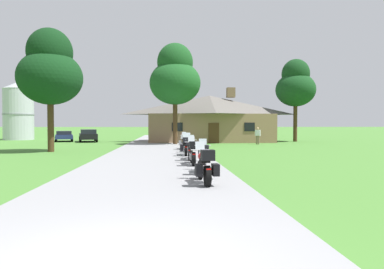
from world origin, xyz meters
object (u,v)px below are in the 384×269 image
(motorcycle_red_third_in_row, at_px, (193,153))
(motorcycle_yellow_fourth_in_row, at_px, (190,149))
(motorcycle_green_fifth_in_row, at_px, (186,146))
(tree_left_near, at_px, (50,70))
(bystander_white_shirt_near_lodge, at_px, (258,135))
(motorcycle_white_sixth_in_row, at_px, (188,144))
(tree_by_lodge_front, at_px, (175,77))
(motorcycle_red_farthest_in_row, at_px, (184,142))
(tree_right_of_lodge, at_px, (296,85))
(parked_navy_sedan_far_left, at_px, (64,136))
(motorcycle_green_second_in_row, at_px, (203,159))
(metal_silo_distant, at_px, (18,111))
(motorcycle_red_nearest_to_camera, at_px, (205,167))
(parked_black_suv_far_left, at_px, (88,135))

(motorcycle_red_third_in_row, height_order, motorcycle_yellow_fourth_in_row, same)
(motorcycle_green_fifth_in_row, height_order, tree_left_near, tree_left_near)
(bystander_white_shirt_near_lodge, bearing_deg, motorcycle_white_sixth_in_row, 76.33)
(tree_by_lodge_front, bearing_deg, motorcycle_green_fifth_in_row, -88.40)
(motorcycle_red_farthest_in_row, relative_size, tree_right_of_lodge, 0.22)
(motorcycle_red_farthest_in_row, bearing_deg, parked_navy_sedan_far_left, 136.46)
(motorcycle_yellow_fourth_in_row, relative_size, motorcycle_red_farthest_in_row, 1.00)
(tree_right_of_lodge, bearing_deg, tree_by_lodge_front, -160.25)
(motorcycle_green_second_in_row, xyz_separation_m, motorcycle_red_third_in_row, (-0.19, 2.83, 0.00))
(motorcycle_yellow_fourth_in_row, xyz_separation_m, parked_navy_sedan_far_left, (-13.03, 22.22, 0.02))
(motorcycle_green_fifth_in_row, xyz_separation_m, metal_silo_distant, (-19.92, 24.54, 3.07))
(motorcycle_yellow_fourth_in_row, height_order, parked_navy_sedan_far_left, motorcycle_yellow_fourth_in_row)
(motorcycle_red_third_in_row, relative_size, motorcycle_white_sixth_in_row, 1.00)
(bystander_white_shirt_near_lodge, bearing_deg, motorcycle_green_fifth_in_row, 82.69)
(motorcycle_red_nearest_to_camera, relative_size, tree_by_lodge_front, 0.21)
(motorcycle_green_second_in_row, relative_size, metal_silo_distant, 0.28)
(motorcycle_green_second_in_row, height_order, parked_navy_sedan_far_left, motorcycle_green_second_in_row)
(tree_right_of_lodge, bearing_deg, tree_left_near, -149.86)
(motorcycle_red_third_in_row, bearing_deg, tree_left_near, 136.01)
(motorcycle_yellow_fourth_in_row, bearing_deg, tree_left_near, 151.39)
(motorcycle_red_nearest_to_camera, distance_m, parked_black_suv_far_left, 30.52)
(motorcycle_green_fifth_in_row, height_order, motorcycle_red_farthest_in_row, same)
(metal_silo_distant, relative_size, parked_navy_sedan_far_left, 1.62)
(tree_left_near, bearing_deg, motorcycle_red_nearest_to_camera, -56.90)
(tree_right_of_lodge, bearing_deg, metal_silo_distant, 167.85)
(parked_black_suv_far_left, bearing_deg, parked_navy_sedan_far_left, 144.41)
(motorcycle_red_nearest_to_camera, bearing_deg, tree_right_of_lodge, 61.00)
(bystander_white_shirt_near_lodge, height_order, tree_by_lodge_front, tree_by_lodge_front)
(motorcycle_red_nearest_to_camera, bearing_deg, motorcycle_red_third_in_row, 86.57)
(motorcycle_red_farthest_in_row, height_order, bystander_white_shirt_near_lodge, bystander_white_shirt_near_lodge)
(motorcycle_green_fifth_in_row, relative_size, tree_by_lodge_front, 0.21)
(tree_by_lodge_front, height_order, parked_navy_sedan_far_left, tree_by_lodge_front)
(parked_navy_sedan_far_left, bearing_deg, motorcycle_white_sixth_in_row, -68.00)
(motorcycle_red_third_in_row, bearing_deg, tree_by_lodge_front, 91.28)
(motorcycle_red_nearest_to_camera, distance_m, metal_silo_distant, 40.25)
(bystander_white_shirt_near_lodge, bearing_deg, parked_black_suv_far_left, 5.05)
(motorcycle_red_farthest_in_row, bearing_deg, parked_black_suv_far_left, 131.53)
(motorcycle_red_farthest_in_row, bearing_deg, motorcycle_white_sixth_in_row, -82.71)
(tree_left_near, bearing_deg, motorcycle_green_second_in_row, -51.06)
(bystander_white_shirt_near_lodge, xyz_separation_m, tree_by_lodge_front, (-8.03, 0.26, 5.57))
(motorcycle_yellow_fourth_in_row, bearing_deg, motorcycle_green_second_in_row, -81.88)
(bystander_white_shirt_near_lodge, height_order, metal_silo_distant, metal_silo_distant)
(motorcycle_red_third_in_row, distance_m, parked_navy_sedan_far_left, 27.83)
(bystander_white_shirt_near_lodge, distance_m, tree_by_lodge_front, 9.78)
(motorcycle_red_nearest_to_camera, relative_size, parked_black_suv_far_left, 0.42)
(motorcycle_green_second_in_row, height_order, tree_left_near, tree_left_near)
(motorcycle_green_second_in_row, bearing_deg, tree_left_near, 133.89)
(motorcycle_green_fifth_in_row, xyz_separation_m, tree_by_lodge_front, (-0.35, 12.44, 5.90))
(motorcycle_yellow_fourth_in_row, distance_m, bystander_white_shirt_near_lodge, 16.55)
(motorcycle_green_fifth_in_row, xyz_separation_m, parked_black_suv_far_left, (-9.95, 18.56, 0.17))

